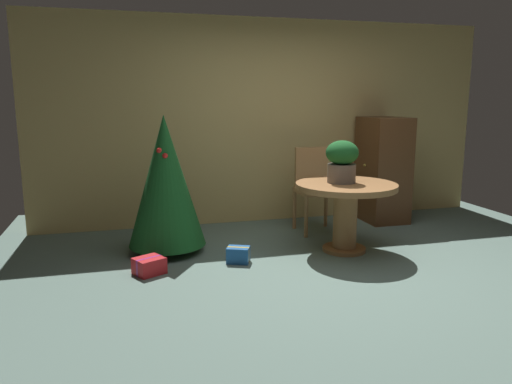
# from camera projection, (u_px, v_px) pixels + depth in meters

# --- Properties ---
(ground_plane) EXTENTS (6.60, 6.60, 0.00)m
(ground_plane) POSITION_uv_depth(u_px,v_px,m) (335.00, 274.00, 4.57)
(ground_plane) COLOR slate
(back_wall_panel) EXTENTS (6.00, 0.10, 2.60)m
(back_wall_panel) POSITION_uv_depth(u_px,v_px,m) (268.00, 122.00, 6.41)
(back_wall_panel) COLOR tan
(back_wall_panel) RESTS_ON ground_plane
(round_dining_table) EXTENTS (1.06, 1.06, 0.73)m
(round_dining_table) POSITION_uv_depth(u_px,v_px,m) (346.00, 202.00, 5.17)
(round_dining_table) COLOR #9E6B3D
(round_dining_table) RESTS_ON ground_plane
(flower_vase) EXTENTS (0.34, 0.34, 0.44)m
(flower_vase) POSITION_uv_depth(u_px,v_px,m) (342.00, 160.00, 5.14)
(flower_vase) COLOR #665B51
(flower_vase) RESTS_ON round_dining_table
(wooden_chair_far) EXTENTS (0.46, 0.45, 1.02)m
(wooden_chair_far) POSITION_uv_depth(u_px,v_px,m) (314.00, 184.00, 5.99)
(wooden_chair_far) COLOR #B27F4C
(wooden_chair_far) RESTS_ON ground_plane
(holiday_tree) EXTENTS (0.81, 0.81, 1.45)m
(holiday_tree) POSITION_uv_depth(u_px,v_px,m) (166.00, 181.00, 5.09)
(holiday_tree) COLOR brown
(holiday_tree) RESTS_ON ground_plane
(gift_box_red) EXTENTS (0.33, 0.31, 0.16)m
(gift_box_red) POSITION_uv_depth(u_px,v_px,m) (149.00, 266.00, 4.56)
(gift_box_red) COLOR red
(gift_box_red) RESTS_ON ground_plane
(gift_box_blue) EXTENTS (0.26, 0.23, 0.16)m
(gift_box_blue) POSITION_uv_depth(u_px,v_px,m) (238.00, 255.00, 4.87)
(gift_box_blue) COLOR #1E569E
(gift_box_blue) RESTS_ON ground_plane
(wooden_cabinet) EXTENTS (0.54, 0.67, 1.36)m
(wooden_cabinet) POSITION_uv_depth(u_px,v_px,m) (383.00, 170.00, 6.47)
(wooden_cabinet) COLOR brown
(wooden_cabinet) RESTS_ON ground_plane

